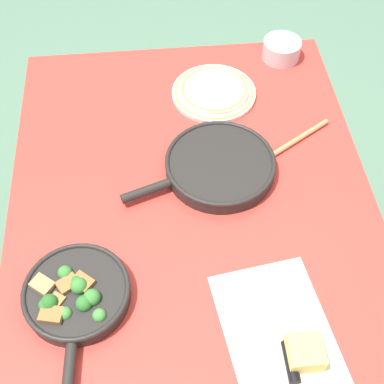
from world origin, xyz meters
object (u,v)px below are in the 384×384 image
at_px(dinner_plate_stack, 214,91).
at_px(cheese_block, 305,353).
at_px(skillet_broccoli, 75,295).
at_px(wooden_spoon, 271,155).
at_px(skillet_eggs, 219,166).
at_px(prep_bowl_steel, 282,49).
at_px(grater_knife, 286,343).

bearing_deg(dinner_plate_stack, cheese_block, -173.91).
distance_m(skillet_broccoli, wooden_spoon, 0.62).
bearing_deg(skillet_eggs, prep_bowl_steel, -138.64).
relative_size(skillet_broccoli, cheese_block, 4.82).
xyz_separation_m(skillet_broccoli, prep_bowl_steel, (0.77, -0.61, 0.00)).
xyz_separation_m(cheese_block, prep_bowl_steel, (0.95, -0.14, 0.00)).
relative_size(skillet_eggs, cheese_block, 5.53).
xyz_separation_m(grater_knife, dinner_plate_stack, (0.77, 0.06, 0.00)).
relative_size(cheese_block, dinner_plate_stack, 0.30).
bearing_deg(wooden_spoon, prep_bowl_steel, -136.56).
xyz_separation_m(wooden_spoon, cheese_block, (-0.54, 0.04, 0.02)).
distance_m(skillet_eggs, dinner_plate_stack, 0.29).
xyz_separation_m(skillet_broccoli, dinner_plate_stack, (0.63, -0.38, -0.01)).
bearing_deg(skillet_broccoli, prep_bowl_steel, 145.11).
relative_size(wooden_spoon, dinner_plate_stack, 1.22).
relative_size(skillet_broccoli, grater_knife, 1.46).
height_order(skillet_broccoli, dinner_plate_stack, skillet_broccoli).
bearing_deg(prep_bowl_steel, skillet_broccoli, 141.83).
bearing_deg(skillet_eggs, cheese_block, 83.10).
xyz_separation_m(skillet_eggs, wooden_spoon, (0.03, -0.14, -0.01)).
bearing_deg(prep_bowl_steel, dinner_plate_stack, 123.18).
distance_m(skillet_broccoli, cheese_block, 0.50).
relative_size(grater_knife, dinner_plate_stack, 0.97).
xyz_separation_m(skillet_broccoli, cheese_block, (-0.17, -0.47, -0.00)).
xyz_separation_m(skillet_eggs, prep_bowl_steel, (0.44, -0.25, 0.01)).
height_order(grater_knife, prep_bowl_steel, prep_bowl_steel).
distance_m(skillet_broccoli, prep_bowl_steel, 0.99).
height_order(wooden_spoon, grater_knife, grater_knife).
height_order(skillet_broccoli, cheese_block, skillet_broccoli).
distance_m(grater_knife, cheese_block, 0.04).
bearing_deg(grater_knife, prep_bowl_steel, -10.53).
bearing_deg(grater_knife, skillet_eggs, 9.53).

